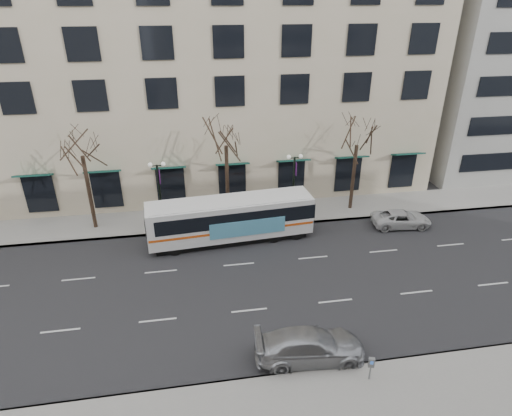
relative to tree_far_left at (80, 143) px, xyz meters
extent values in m
plane|color=black|center=(10.00, -8.80, -6.70)|extent=(160.00, 160.00, 0.00)
cube|color=gray|center=(15.00, 0.20, -6.62)|extent=(80.00, 4.00, 0.15)
cube|color=#C0B393|center=(8.00, 12.20, 5.30)|extent=(40.00, 20.00, 24.00)
cylinder|color=black|center=(0.00, 0.00, -3.83)|extent=(0.28, 0.28, 5.74)
cylinder|color=black|center=(10.00, 0.00, -3.72)|extent=(0.28, 0.28, 5.95)
cylinder|color=black|center=(20.00, 0.00, -3.97)|extent=(0.28, 0.28, 5.46)
cylinder|color=black|center=(5.00, -0.60, -4.20)|extent=(0.16, 0.16, 5.00)
cylinder|color=black|center=(5.00, -0.60, -6.55)|extent=(0.36, 0.36, 0.30)
cube|color=black|center=(5.00, -0.60, -1.75)|extent=(0.90, 0.06, 0.06)
sphere|color=silver|center=(4.55, -0.60, -1.65)|extent=(0.32, 0.32, 0.32)
sphere|color=silver|center=(5.45, -0.60, -1.65)|extent=(0.32, 0.32, 0.32)
cube|color=#5A1C69|center=(5.12, -0.60, -2.60)|extent=(0.04, 0.45, 1.00)
cylinder|color=black|center=(15.00, -0.60, -4.20)|extent=(0.16, 0.16, 5.00)
cylinder|color=black|center=(15.00, -0.60, -6.55)|extent=(0.36, 0.36, 0.30)
cube|color=black|center=(15.00, -0.60, -1.75)|extent=(0.90, 0.06, 0.06)
sphere|color=silver|center=(14.55, -0.60, -1.65)|extent=(0.32, 0.32, 0.32)
sphere|color=silver|center=(15.45, -0.60, -1.65)|extent=(0.32, 0.32, 0.32)
cube|color=#5A1C69|center=(15.12, -0.60, -2.60)|extent=(0.04, 0.45, 1.00)
cube|color=white|center=(9.85, -3.22, -4.95)|extent=(11.67, 3.44, 2.64)
cube|color=black|center=(9.85, -3.22, -6.43)|extent=(10.73, 3.07, 0.43)
cube|color=black|center=(10.14, -3.20, -4.54)|extent=(11.22, 3.44, 1.05)
cube|color=#DC5414|center=(9.85, -3.22, -5.40)|extent=(11.56, 3.46, 0.17)
cube|color=#53A4CA|center=(10.91, -4.41, -5.21)|extent=(5.26, 0.50, 1.15)
cube|color=white|center=(9.85, -3.22, -3.60)|extent=(11.08, 3.14, 0.08)
cylinder|color=black|center=(5.93, -4.65, -6.22)|extent=(0.98, 0.35, 0.96)
cylinder|color=black|center=(5.75, -2.46, -6.22)|extent=(0.98, 0.35, 0.96)
cylinder|color=black|center=(12.81, -4.08, -6.22)|extent=(0.98, 0.35, 0.96)
cylinder|color=black|center=(12.63, -1.88, -6.22)|extent=(0.98, 0.35, 0.96)
cylinder|color=black|center=(14.53, -3.94, -6.22)|extent=(0.98, 0.35, 0.96)
cylinder|color=black|center=(14.35, -1.74, -6.22)|extent=(0.98, 0.35, 0.96)
imported|color=#A4A6AB|center=(12.35, -15.00, -5.93)|extent=(5.43, 2.52, 1.53)
imported|color=beige|center=(22.78, -3.32, -6.09)|extent=(4.57, 2.43, 1.22)
cylinder|color=slate|center=(14.64, -16.79, -6.12)|extent=(0.08, 0.08, 0.86)
cube|color=slate|center=(14.64, -16.79, -5.55)|extent=(0.31, 0.24, 0.48)
cube|color=blue|center=(14.67, -16.87, -5.48)|extent=(0.13, 0.06, 0.17)
camera|label=1|loc=(7.35, -29.66, 9.04)|focal=30.00mm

